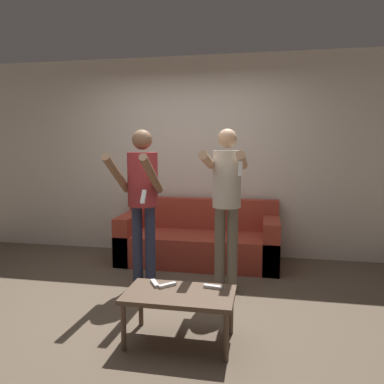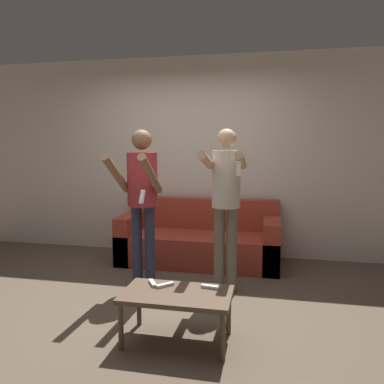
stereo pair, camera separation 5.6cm
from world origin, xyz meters
TOP-DOWN VIEW (x-y plane):
  - ground_plane at (0.00, 0.00)m, footprint 14.00×14.00m
  - wall_back at (0.00, 1.81)m, footprint 6.40×0.06m
  - couch at (0.21, 1.39)m, footprint 2.02×0.81m
  - person_standing_left at (-0.24, 0.43)m, footprint 0.44×0.73m
  - person_standing_right at (0.65, 0.43)m, footprint 0.41×0.69m
  - coffee_table at (0.39, -0.61)m, footprint 0.84×0.48m
  - remote_near at (0.27, -0.51)m, footprint 0.13×0.13m
  - remote_mid at (0.16, -0.49)m, footprint 0.11×0.15m
  - remote_far at (0.64, -0.48)m, footprint 0.15×0.06m

SIDE VIEW (x-z plane):
  - ground_plane at x=0.00m, z-range 0.00..0.00m
  - couch at x=0.21m, z-range -0.13..0.67m
  - coffee_table at x=0.39m, z-range 0.15..0.55m
  - remote_near at x=0.27m, z-range 0.40..0.42m
  - remote_mid at x=0.16m, z-range 0.40..0.42m
  - remote_far at x=0.64m, z-range 0.40..0.42m
  - person_standing_right at x=0.65m, z-range 0.20..1.87m
  - person_standing_left at x=-0.24m, z-range 0.21..1.88m
  - wall_back at x=0.00m, z-range 0.00..2.70m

